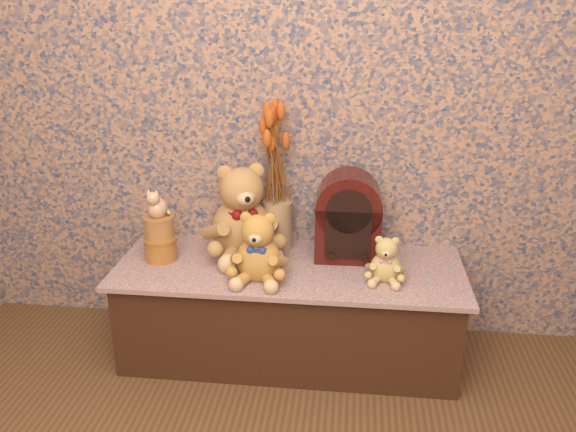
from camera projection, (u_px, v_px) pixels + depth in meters
The scene contains 10 objects.
display_shelf at pixel (289, 310), 2.54m from camera, with size 1.44×0.57×0.42m, color #3C527B.
teddy_large at pixel (241, 206), 2.52m from camera, with size 0.34×0.41×0.43m, color #AD7143, non-canonical shape.
teddy_medium at pixel (259, 243), 2.31m from camera, with size 0.24×0.28×0.30m, color #BD7E35, non-canonical shape.
teddy_small at pixel (386, 256), 2.31m from camera, with size 0.16×0.19×0.20m, color tan, non-canonical shape.
cathedral_radio at pixel (348, 215), 2.49m from camera, with size 0.27×0.20×0.38m, color #380D0A, non-canonical shape.
ceramic_vase at pixel (278, 224), 2.61m from camera, with size 0.13×0.13×0.22m, color tan.
dried_stalks at pixel (277, 155), 2.50m from camera, with size 0.22×0.22×0.42m, color #C4561F, non-canonical shape.
biscuit_tin_lower at pixel (161, 249), 2.51m from camera, with size 0.14×0.14×0.10m, color gold.
biscuit_tin_upper at pixel (159, 227), 2.47m from camera, with size 0.12×0.12×0.10m, color #DFB461.
cat_figurine at pixel (157, 202), 2.43m from camera, with size 0.10×0.11×0.13m, color silver, non-canonical shape.
Camera 1 is at (0.25, -0.99, 1.49)m, focal length 36.88 mm.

